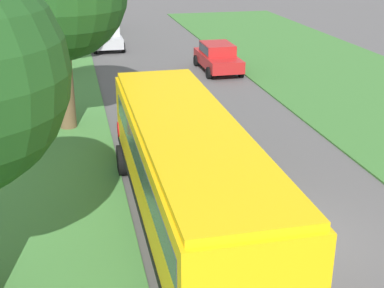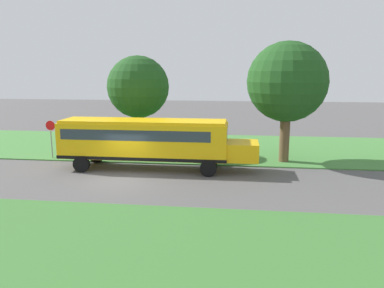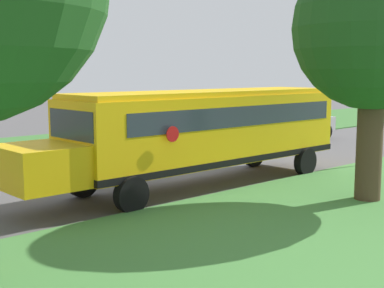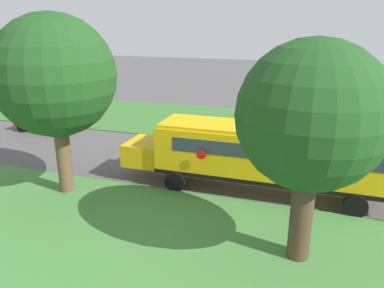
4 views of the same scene
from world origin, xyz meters
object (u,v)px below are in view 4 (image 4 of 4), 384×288
object	(u,v)px
school_bus	(264,153)
oak_tree_beside_bus	(311,120)
oak_tree_roadside_mid	(55,75)
car_red_nearest	(45,119)

from	to	relation	value
school_bus	oak_tree_beside_bus	xyz separation A→B (m)	(-5.01, -1.89, 2.96)
school_bus	oak_tree_roadside_mid	bearing A→B (deg)	108.56
school_bus	car_red_nearest	distance (m)	17.53
school_bus	oak_tree_roadside_mid	distance (m)	9.85
oak_tree_beside_bus	oak_tree_roadside_mid	world-z (taller)	oak_tree_roadside_mid
school_bus	oak_tree_beside_bus	size ratio (longest dim) A/B	1.70
oak_tree_beside_bus	oak_tree_roadside_mid	bearing A→B (deg)	78.84
school_bus	oak_tree_beside_bus	distance (m)	6.12
school_bus	oak_tree_beside_bus	world-z (taller)	oak_tree_beside_bus
car_red_nearest	oak_tree_beside_bus	xyz separation A→B (m)	(-10.48, -18.52, 4.01)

